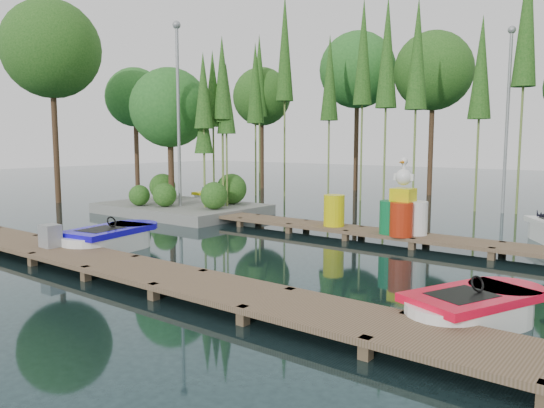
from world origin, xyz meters
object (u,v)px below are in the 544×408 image
Objects in this scene: boat_blue at (109,240)px; yellow_barrel at (334,210)px; boat_yellow_far at (216,198)px; island at (180,133)px; boat_red at (472,311)px; drum_cluster at (403,212)px; utility_cabinet at (50,236)px.

yellow_barrel is (3.50, 5.52, 0.49)m from boat_blue.
island is at bearing -59.92° from boat_yellow_far.
yellow_barrel is (8.58, -3.81, 0.51)m from boat_yellow_far.
yellow_barrel is at bearing 48.57° from boat_blue.
island is 4.30m from boat_yellow_far.
drum_cluster is (-3.56, 5.35, 0.67)m from boat_red.
drum_cluster reaches higher than utility_cabinet.
utility_cabinet is (-0.27, -1.48, 0.29)m from boat_blue.
boat_blue is 5.56× the size of utility_cabinet.
yellow_barrel is at bearing 61.69° from utility_cabinet.
island is 15.15m from boat_red.
boat_blue is 6.56m from yellow_barrel.
boat_yellow_far reaches higher than boat_red.
island is 2.58× the size of boat_yellow_far.
boat_yellow_far is 4.74× the size of utility_cabinet.
boat_red is 5.12× the size of utility_cabinet.
boat_blue is at bearing -56.82° from island.
boat_blue is at bearing -48.89° from boat_yellow_far.
boat_yellow_far is 1.23× the size of drum_cluster.
boat_yellow_far is (-14.42, 9.31, 0.01)m from boat_red.
boat_red is 9.73m from utility_cabinet.
drum_cluster reaches higher than boat_red.
boat_red is 8.04m from yellow_barrel.
boat_red is (9.34, 0.01, -0.03)m from boat_blue.
island is 3.18× the size of drum_cluster.
utility_cabinet is 7.95m from yellow_barrel.
drum_cluster is at bearing -5.46° from island.
yellow_barrel is (7.63, -0.79, -2.41)m from island.
yellow_barrel reaches higher than utility_cabinet.
island is 9.08m from utility_cabinet.
drum_cluster is (9.91, -0.95, -2.26)m from island.
boat_blue is at bearing 79.71° from utility_cabinet.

